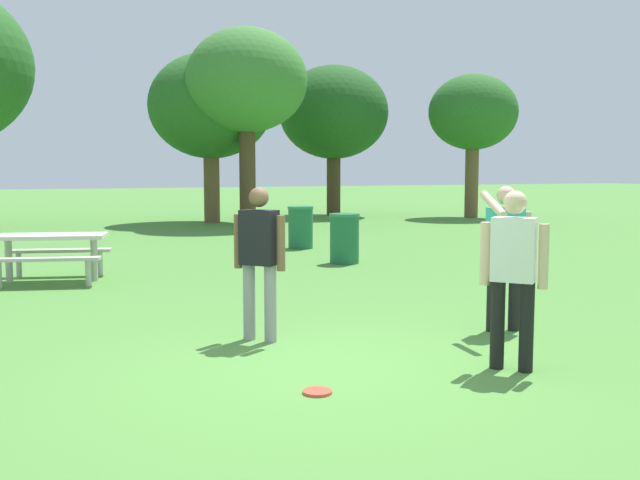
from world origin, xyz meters
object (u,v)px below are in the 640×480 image
at_px(person_catcher, 259,253).
at_px(trash_can_further_along, 301,227).
at_px(person_bystander, 505,247).
at_px(tree_back_left, 334,113).
at_px(picnic_table_near, 51,247).
at_px(tree_back_right, 473,114).
at_px(frisbee, 317,392).
at_px(tree_slender_mid, 247,82).
at_px(person_thrower, 513,268).
at_px(trash_can_beside_table, 344,238).
at_px(tree_far_right, 211,107).

xyz_separation_m(person_catcher, trash_can_further_along, (3.46, 8.19, -0.46)).
height_order(person_catcher, person_bystander, same).
bearing_deg(tree_back_left, picnic_table_near, -128.34).
height_order(person_catcher, tree_back_right, tree_back_right).
distance_m(frisbee, tree_slender_mid, 17.92).
bearing_deg(person_thrower, tree_back_left, 71.65).
distance_m(tree_slender_mid, tree_back_left, 5.65).
bearing_deg(tree_back_left, tree_back_right, -33.70).
bearing_deg(trash_can_beside_table, person_catcher, -121.67).
bearing_deg(person_bystander, tree_slender_mid, 84.67).
bearing_deg(tree_slender_mid, trash_can_beside_table, -94.72).
bearing_deg(trash_can_further_along, person_thrower, -99.30).
xyz_separation_m(frisbee, tree_back_right, (12.94, 17.44, 3.78)).
xyz_separation_m(tree_back_left, tree_back_right, (4.30, -2.87, -0.10)).
xyz_separation_m(person_catcher, tree_far_right, (3.38, 16.58, 2.90)).
relative_size(frisbee, trash_can_beside_table, 0.25).
xyz_separation_m(person_bystander, trash_can_further_along, (0.77, 8.77, -0.48)).
distance_m(person_thrower, frisbee, 2.12).
distance_m(person_thrower, tree_slender_mid, 17.36).
relative_size(frisbee, picnic_table_near, 0.12).
xyz_separation_m(person_thrower, tree_far_right, (1.58, 18.51, 2.90)).
distance_m(person_bystander, picnic_table_near, 7.36).
height_order(person_thrower, trash_can_beside_table, person_thrower).
relative_size(trash_can_beside_table, tree_slender_mid, 0.16).
distance_m(tree_far_right, tree_back_left, 5.47).
relative_size(person_bystander, trash_can_beside_table, 1.71).
distance_m(person_bystander, frisbee, 3.24).
distance_m(person_thrower, tree_back_left, 21.60).
height_order(person_thrower, frisbee, person_thrower).
relative_size(person_bystander, picnic_table_near, 0.83).
xyz_separation_m(person_thrower, tree_back_right, (11.04, 17.44, 2.85)).
distance_m(person_catcher, picnic_table_near, 5.49).
height_order(frisbee, tree_slender_mid, tree_slender_mid).
relative_size(person_bystander, tree_back_right, 0.31).
relative_size(trash_can_beside_table, tree_back_right, 0.18).
distance_m(trash_can_further_along, tree_far_right, 9.03).
height_order(trash_can_beside_table, tree_back_left, tree_back_left).
relative_size(person_thrower, trash_can_beside_table, 1.71).
distance_m(frisbee, tree_back_left, 22.41).
bearing_deg(person_thrower, trash_can_further_along, 80.70).
bearing_deg(tree_far_right, person_catcher, -101.53).
distance_m(person_thrower, tree_back_right, 20.84).
bearing_deg(tree_back_right, tree_slender_mid, -175.97).
bearing_deg(picnic_table_near, tree_back_right, 35.10).
bearing_deg(person_bystander, picnic_table_near, 129.24).
xyz_separation_m(frisbee, picnic_table_near, (-1.86, 7.04, 0.55)).
xyz_separation_m(frisbee, trash_can_beside_table, (3.46, 7.37, 0.47)).
bearing_deg(person_thrower, frisbee, 179.83).
bearing_deg(trash_can_further_along, person_bystander, -95.00).
xyz_separation_m(frisbee, tree_far_right, (3.48, 18.50, 3.83)).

